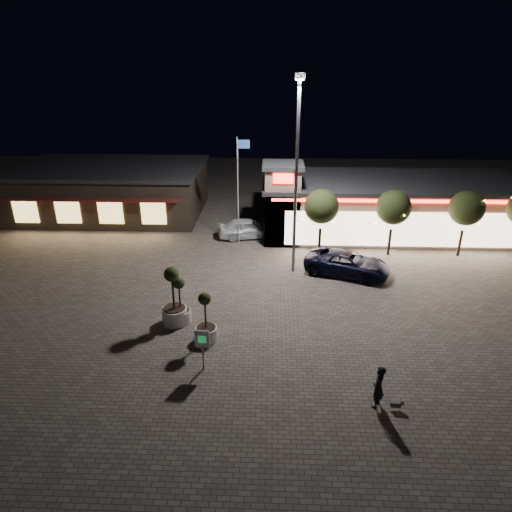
{
  "coord_description": "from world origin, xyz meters",
  "views": [
    {
      "loc": [
        0.55,
        -19.7,
        13.2
      ],
      "look_at": [
        -0.41,
        6.0,
        1.92
      ],
      "focal_mm": 32.0,
      "sensor_mm": 36.0,
      "label": 1
    }
  ],
  "objects_px": {
    "pickup_truck": "(347,263)",
    "pedestrian": "(378,387)",
    "white_sedan": "(248,228)",
    "planter_mid": "(206,326)",
    "planter_left": "(174,306)",
    "valet_sign": "(202,342)"
  },
  "relations": [
    {
      "from": "pickup_truck",
      "to": "pedestrian",
      "type": "bearing_deg",
      "value": -162.47
    },
    {
      "from": "planter_mid",
      "to": "valet_sign",
      "type": "distance_m",
      "value": 2.4
    },
    {
      "from": "white_sedan",
      "to": "planter_mid",
      "type": "height_order",
      "value": "planter_mid"
    },
    {
      "from": "white_sedan",
      "to": "pedestrian",
      "type": "xyz_separation_m",
      "value": [
        6.29,
        -18.81,
        0.17
      ]
    },
    {
      "from": "pickup_truck",
      "to": "planter_left",
      "type": "bearing_deg",
      "value": 142.62
    },
    {
      "from": "pickup_truck",
      "to": "pedestrian",
      "type": "height_order",
      "value": "pedestrian"
    },
    {
      "from": "pickup_truck",
      "to": "planter_mid",
      "type": "height_order",
      "value": "planter_mid"
    },
    {
      "from": "white_sedan",
      "to": "valet_sign",
      "type": "distance_m",
      "value": 16.69
    },
    {
      "from": "pedestrian",
      "to": "planter_left",
      "type": "bearing_deg",
      "value": -91.89
    },
    {
      "from": "planter_mid",
      "to": "valet_sign",
      "type": "relative_size",
      "value": 1.31
    },
    {
      "from": "pickup_truck",
      "to": "white_sedan",
      "type": "relative_size",
      "value": 1.19
    },
    {
      "from": "white_sedan",
      "to": "valet_sign",
      "type": "height_order",
      "value": "valet_sign"
    },
    {
      "from": "pedestrian",
      "to": "pickup_truck",
      "type": "bearing_deg",
      "value": -152.24
    },
    {
      "from": "white_sedan",
      "to": "pedestrian",
      "type": "bearing_deg",
      "value": -170.62
    },
    {
      "from": "white_sedan",
      "to": "pedestrian",
      "type": "height_order",
      "value": "pedestrian"
    },
    {
      "from": "valet_sign",
      "to": "planter_left",
      "type": "bearing_deg",
      "value": 118.37
    },
    {
      "from": "pickup_truck",
      "to": "pedestrian",
      "type": "distance_m",
      "value": 12.46
    },
    {
      "from": "planter_mid",
      "to": "white_sedan",
      "type": "bearing_deg",
      "value": 84.71
    },
    {
      "from": "pedestrian",
      "to": "planter_left",
      "type": "distance_m",
      "value": 11.27
    },
    {
      "from": "pedestrian",
      "to": "planter_mid",
      "type": "xyz_separation_m",
      "value": [
        -7.62,
        4.48,
        -0.13
      ]
    },
    {
      "from": "pickup_truck",
      "to": "pedestrian",
      "type": "relative_size",
      "value": 2.87
    },
    {
      "from": "white_sedan",
      "to": "planter_left",
      "type": "xyz_separation_m",
      "value": [
        -3.23,
        -12.78,
        0.23
      ]
    }
  ]
}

